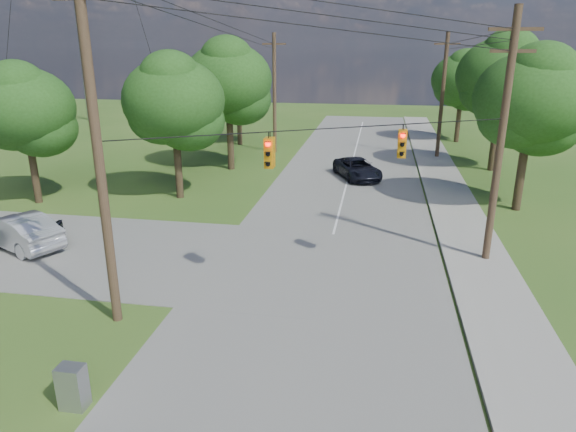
% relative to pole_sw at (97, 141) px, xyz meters
% --- Properties ---
extents(ground, '(140.00, 140.00, 0.00)m').
position_rel_pole_sw_xyz_m(ground, '(4.60, -0.40, -6.23)').
color(ground, '#32591D').
rests_on(ground, ground).
extents(main_road, '(10.00, 100.00, 0.03)m').
position_rel_pole_sw_xyz_m(main_road, '(6.60, 4.60, -6.21)').
color(main_road, gray).
rests_on(main_road, ground).
extents(sidewalk_east, '(2.60, 100.00, 0.12)m').
position_rel_pole_sw_xyz_m(sidewalk_east, '(13.30, 4.60, -6.17)').
color(sidewalk_east, gray).
rests_on(sidewalk_east, ground).
extents(pole_sw, '(2.00, 0.32, 12.00)m').
position_rel_pole_sw_xyz_m(pole_sw, '(0.00, 0.00, 0.00)').
color(pole_sw, '#4F3829').
rests_on(pole_sw, ground).
extents(pole_ne, '(2.00, 0.32, 10.50)m').
position_rel_pole_sw_xyz_m(pole_ne, '(13.50, 7.60, -0.76)').
color(pole_ne, '#4F3829').
rests_on(pole_ne, ground).
extents(pole_north_e, '(2.00, 0.32, 10.00)m').
position_rel_pole_sw_xyz_m(pole_north_e, '(13.50, 29.60, -1.10)').
color(pole_north_e, '#4F3829').
rests_on(pole_north_e, ground).
extents(pole_north_w, '(2.00, 0.32, 10.00)m').
position_rel_pole_sw_xyz_m(pole_north_w, '(-0.40, 29.60, -1.10)').
color(pole_north_w, '#4F3829').
rests_on(pole_north_w, ground).
extents(power_lines, '(13.93, 29.62, 4.93)m').
position_rel_pole_sw_xyz_m(power_lines, '(6.10, 11.14, 2.93)').
color(power_lines, black).
rests_on(power_lines, ground).
extents(traffic_signals, '(4.91, 3.27, 1.05)m').
position_rel_pole_sw_xyz_m(traffic_signals, '(7.15, 4.03, -0.73)').
color(traffic_signals, orange).
rests_on(traffic_signals, ground).
extents(tree_w_near, '(6.00, 6.00, 8.40)m').
position_rel_pole_sw_xyz_m(tree_w_near, '(-3.40, 14.60, -0.30)').
color(tree_w_near, '#483824').
rests_on(tree_w_near, ground).
extents(tree_w_mid, '(6.40, 6.40, 9.22)m').
position_rel_pole_sw_xyz_m(tree_w_mid, '(-2.40, 22.60, 0.35)').
color(tree_w_mid, '#483824').
rests_on(tree_w_mid, ground).
extents(tree_w_far, '(6.00, 6.00, 8.73)m').
position_rel_pole_sw_xyz_m(tree_w_far, '(-4.40, 32.60, 0.02)').
color(tree_w_far, '#483824').
rests_on(tree_w_far, ground).
extents(tree_e_near, '(6.20, 6.20, 8.81)m').
position_rel_pole_sw_xyz_m(tree_e_near, '(16.60, 15.60, 0.02)').
color(tree_e_near, '#483824').
rests_on(tree_e_near, ground).
extents(tree_e_mid, '(6.60, 6.60, 9.64)m').
position_rel_pole_sw_xyz_m(tree_e_mid, '(17.10, 25.60, 0.68)').
color(tree_e_mid, '#483824').
rests_on(tree_e_mid, ground).
extents(tree_e_far, '(5.80, 5.80, 8.32)m').
position_rel_pole_sw_xyz_m(tree_e_far, '(16.10, 37.60, -0.31)').
color(tree_e_far, '#483824').
rests_on(tree_e_far, ground).
extents(tree_cross_n, '(5.60, 5.60, 7.91)m').
position_rel_pole_sw_xyz_m(tree_cross_n, '(-11.40, 12.10, -0.63)').
color(tree_cross_n, '#483824').
rests_on(tree_cross_n, ground).
extents(car_cross_dark, '(4.35, 2.92, 1.38)m').
position_rel_pole_sw_xyz_m(car_cross_dark, '(-7.96, 5.62, -5.51)').
color(car_cross_dark, black).
rests_on(car_cross_dark, cross_road).
extents(car_cross_silver, '(5.24, 3.67, 1.64)m').
position_rel_pole_sw_xyz_m(car_cross_silver, '(-7.63, 5.36, -5.38)').
color(car_cross_silver, '#B9BBC1').
rests_on(car_cross_silver, cross_road).
extents(car_main_north, '(4.08, 5.47, 1.38)m').
position_rel_pole_sw_xyz_m(car_main_north, '(7.23, 21.33, -5.51)').
color(car_main_north, black).
rests_on(car_main_north, main_road).
extents(control_cabinet, '(0.68, 0.49, 1.23)m').
position_rel_pole_sw_xyz_m(control_cabinet, '(1.10, -4.40, -5.61)').
color(control_cabinet, gray).
rests_on(control_cabinet, ground).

